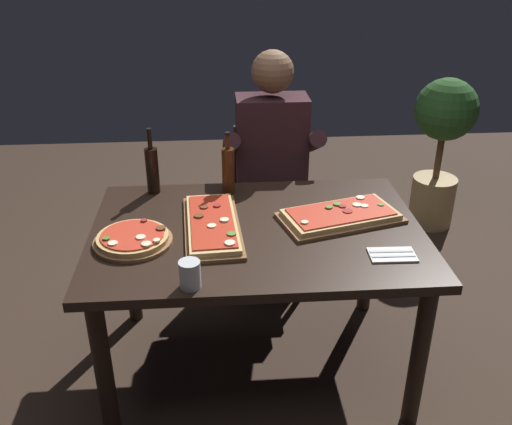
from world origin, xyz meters
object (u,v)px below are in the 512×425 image
object	(u,v)px
wine_bottle_dark	(152,169)
tumbler_near_camera	(190,274)
pizza_rectangular_left	(212,224)
dining_table	(257,248)
diner_chair	(270,195)
seated_diner	(272,162)
pizza_round_far	(133,239)
oil_bottle_amber	(228,170)
pizza_rectangular_front	(341,216)
potted_plant_corner	(442,140)

from	to	relation	value
wine_bottle_dark	tumbler_near_camera	size ratio (longest dim) A/B	3.10
tumbler_near_camera	pizza_rectangular_left	bearing A→B (deg)	79.47
dining_table	wine_bottle_dark	xyz separation A→B (m)	(-0.46, 0.40, 0.21)
dining_table	diner_chair	distance (m)	0.88
wine_bottle_dark	seated_diner	xyz separation A→B (m)	(0.60, 0.34, -0.12)
pizza_round_far	oil_bottle_amber	bearing A→B (deg)	48.71
tumbler_near_camera	diner_chair	distance (m)	1.37
pizza_rectangular_front	tumbler_near_camera	distance (m)	0.79
seated_diner	potted_plant_corner	bearing A→B (deg)	27.11
wine_bottle_dark	seated_diner	size ratio (longest dim) A/B	0.24
pizza_rectangular_front	pizza_rectangular_left	distance (m)	0.56
oil_bottle_amber	potted_plant_corner	size ratio (longest dim) A/B	0.30
pizza_rectangular_front	oil_bottle_amber	size ratio (longest dim) A/B	1.88
pizza_round_far	wine_bottle_dark	xyz separation A→B (m)	(0.04, 0.49, 0.10)
diner_chair	potted_plant_corner	bearing A→B (deg)	22.35
oil_bottle_amber	diner_chair	size ratio (longest dim) A/B	0.35
tumbler_near_camera	potted_plant_corner	size ratio (longest dim) A/B	0.10
pizza_rectangular_front	oil_bottle_amber	world-z (taller)	oil_bottle_amber
pizza_round_far	seated_diner	bearing A→B (deg)	51.91
dining_table	seated_diner	bearing A→B (deg)	79.27
dining_table	diner_chair	xyz separation A→B (m)	(0.14, 0.86, -0.16)
pizza_rectangular_left	pizza_round_far	bearing A→B (deg)	-162.29
pizza_rectangular_front	wine_bottle_dark	size ratio (longest dim) A/B	1.79
pizza_rectangular_left	wine_bottle_dark	world-z (taller)	wine_bottle_dark
dining_table	potted_plant_corner	xyz separation A→B (m)	(1.33, 1.34, -0.03)
tumbler_near_camera	seated_diner	world-z (taller)	seated_diner
pizza_round_far	seated_diner	distance (m)	1.05
seated_diner	diner_chair	bearing A→B (deg)	90.00
pizza_rectangular_left	potted_plant_corner	xyz separation A→B (m)	(1.52, 1.33, -0.14)
pizza_rectangular_front	wine_bottle_dark	bearing A→B (deg)	157.32
dining_table	pizza_round_far	distance (m)	0.53
dining_table	pizza_rectangular_left	bearing A→B (deg)	176.07
dining_table	wine_bottle_dark	bearing A→B (deg)	139.26
pizza_rectangular_front	wine_bottle_dark	distance (m)	0.91
pizza_rectangular_left	oil_bottle_amber	world-z (taller)	oil_bottle_amber
potted_plant_corner	diner_chair	bearing A→B (deg)	-157.65
tumbler_near_camera	potted_plant_corner	distance (m)	2.38
pizza_rectangular_left	oil_bottle_amber	bearing A→B (deg)	77.09
pizza_rectangular_front	oil_bottle_amber	xyz separation A→B (m)	(-0.48, 0.31, 0.10)
potted_plant_corner	tumbler_near_camera	bearing A→B (deg)	-132.26
oil_bottle_amber	tumbler_near_camera	xyz separation A→B (m)	(-0.16, -0.78, -0.07)
pizza_rectangular_front	potted_plant_corner	world-z (taller)	potted_plant_corner
wine_bottle_dark	tumbler_near_camera	xyz separation A→B (m)	(0.20, -0.81, -0.07)
pizza_rectangular_front	oil_bottle_amber	distance (m)	0.58
dining_table	wine_bottle_dark	distance (m)	0.65
seated_diner	pizza_rectangular_front	bearing A→B (deg)	-71.44
dining_table	tumbler_near_camera	world-z (taller)	tumbler_near_camera
tumbler_near_camera	pizza_rectangular_front	bearing A→B (deg)	36.12
diner_chair	pizza_round_far	bearing A→B (deg)	-124.38
pizza_rectangular_front	diner_chair	xyz separation A→B (m)	(-0.23, 0.80, -0.27)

